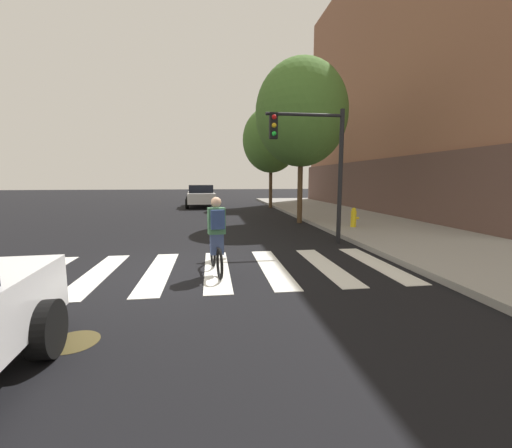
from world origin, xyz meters
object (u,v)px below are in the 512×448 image
object	(u,v)px
cyclist	(216,236)
street_tree_near	(301,113)
manhole_cover	(73,342)
street_tree_mid	(271,140)
sedan_mid	(201,196)
traffic_light_near	(316,153)
fire_hydrant	(354,218)

from	to	relation	value
cyclist	street_tree_near	bearing A→B (deg)	63.03
manhole_cover	street_tree_mid	xyz separation A→B (m)	(6.05, 19.06, 4.80)
manhole_cover	sedan_mid	world-z (taller)	sedan_mid
manhole_cover	street_tree_near	world-z (taller)	street_tree_near
cyclist	sedan_mid	bearing A→B (deg)	92.77
sedan_mid	street_tree_mid	distance (m)	6.53
traffic_light_near	street_tree_near	distance (m)	5.54
manhole_cover	cyclist	bearing A→B (deg)	55.99
sedan_mid	street_tree_mid	size ratio (longest dim) A/B	0.68
fire_hydrant	street_tree_near	size ratio (longest dim) A/B	0.10
manhole_cover	traffic_light_near	world-z (taller)	traffic_light_near
sedan_mid	street_tree_mid	bearing A→B (deg)	-15.02
manhole_cover	street_tree_near	size ratio (longest dim) A/B	0.09
fire_hydrant	street_tree_near	bearing A→B (deg)	120.49
sedan_mid	cyclist	xyz separation A→B (m)	(0.85, -17.63, -0.00)
traffic_light_near	fire_hydrant	distance (m)	4.16
traffic_light_near	street_tree_near	size ratio (longest dim) A/B	0.56
manhole_cover	street_tree_mid	bearing A→B (deg)	72.39
sedan_mid	traffic_light_near	bearing A→B (deg)	-74.85
sedan_mid	traffic_light_near	distance (m)	15.36
cyclist	street_tree_mid	distance (m)	17.26
fire_hydrant	street_tree_near	distance (m)	5.41
street_tree_near	fire_hydrant	bearing A→B (deg)	-59.51
cyclist	traffic_light_near	xyz separation A→B (m)	(3.13, 2.93, 2.02)
manhole_cover	cyclist	size ratio (longest dim) A/B	0.38
traffic_light_near	street_tree_mid	distance (m)	13.53
sedan_mid	street_tree_mid	world-z (taller)	street_tree_mid
manhole_cover	sedan_mid	distance (m)	20.46
street_tree_near	sedan_mid	bearing A→B (deg)	116.83
manhole_cover	street_tree_near	bearing A→B (deg)	61.10
cyclist	street_tree_mid	bearing A→B (deg)	75.63
street_tree_near	street_tree_mid	distance (m)	8.34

